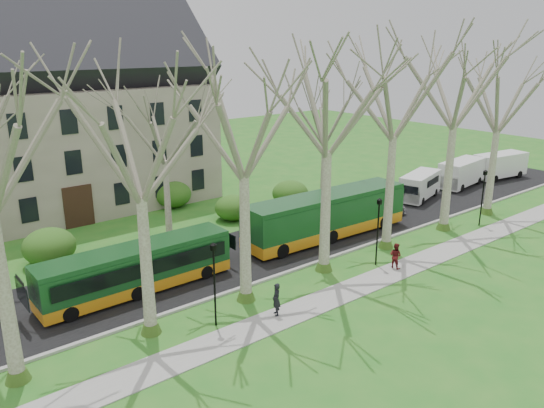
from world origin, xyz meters
The scene contains 17 objects.
ground centered at (0.00, 0.00, 0.00)m, with size 120.00×120.00×0.00m, color #257020.
sidewalk centered at (0.00, -2.50, 0.03)m, with size 70.00×2.00×0.06m, color gray.
road centered at (0.00, 5.50, 0.03)m, with size 80.00×8.00×0.06m, color black.
curb centered at (0.00, 1.50, 0.07)m, with size 80.00×0.25×0.14m, color #A5A39E.
building centered at (-6.00, 24.00, 8.07)m, with size 26.50×12.20×16.00m.
tree_row_verge centered at (0.00, 0.30, 7.00)m, with size 49.00×7.00×14.00m.
tree_row_far centered at (-1.33, 11.00, 6.00)m, with size 33.00×7.00×12.00m.
lamp_row centered at (0.00, -1.00, 2.57)m, with size 36.22×0.22×4.30m.
hedges centered at (-4.67, 14.00, 1.00)m, with size 30.60×8.60×2.00m.
bus_lead centered at (-7.37, 4.87, 1.43)m, with size 10.96×2.28×2.74m, color #14471D, non-canonical shape.
bus_follow centered at (7.04, 4.53, 1.71)m, with size 13.19×2.75×3.30m, color #14471D, non-canonical shape.
sedan centered at (13.87, 5.49, 0.73)m, with size 1.89×4.65×1.35m, color silver.
van_a centered at (20.27, 6.24, 1.23)m, with size 5.35×1.95×2.34m, color white, non-canonical shape.
van_b centered at (27.04, 6.38, 1.34)m, with size 5.87×2.13×2.56m, color white, non-canonical shape.
van_c centered at (32.99, 5.73, 1.35)m, with size 5.92×2.15×2.58m, color white, non-canonical shape.
pedestrian_a centered at (-3.05, -2.14, 0.93)m, with size 0.63×0.42×1.74m, color black.
pedestrian_b centered at (6.46, -2.14, 0.87)m, with size 0.79×0.61×1.62m, color #5C1517.
Camera 1 is at (-18.49, -21.05, 13.49)m, focal length 35.00 mm.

